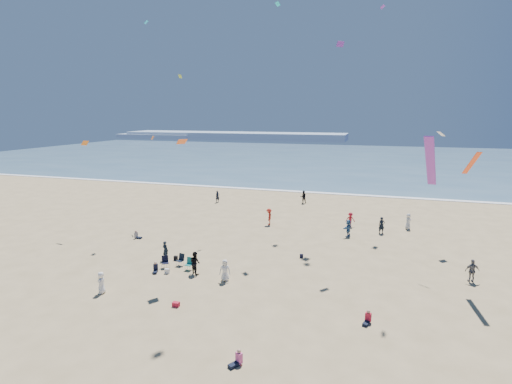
% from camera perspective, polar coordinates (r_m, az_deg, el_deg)
% --- Properties ---
extents(ground, '(220.00, 220.00, 0.00)m').
position_cam_1_polar(ground, '(23.53, -11.25, -21.00)').
color(ground, tan).
rests_on(ground, ground).
extents(ocean, '(220.00, 100.00, 0.06)m').
position_cam_1_polar(ocean, '(113.46, 12.22, 4.64)').
color(ocean, '#476B84').
rests_on(ocean, ground).
extents(surf_line, '(220.00, 1.20, 0.08)m').
position_cam_1_polar(surf_line, '(64.33, 8.12, -0.06)').
color(surf_line, white).
rests_on(surf_line, ground).
extents(headland_far, '(110.00, 20.00, 3.20)m').
position_cam_1_polar(headland_far, '(200.25, -3.20, 8.05)').
color(headland_far, '#7A8EA8').
rests_on(headland_far, ground).
extents(headland_near, '(40.00, 14.00, 2.00)m').
position_cam_1_polar(headland_near, '(213.21, -13.90, 7.77)').
color(headland_near, '#7A8EA8').
rests_on(headland_near, ground).
extents(standing_flyers, '(29.71, 33.52, 1.86)m').
position_cam_1_polar(standing_flyers, '(41.23, 6.43, -5.21)').
color(standing_flyers, silver).
rests_on(standing_flyers, ground).
extents(seated_group, '(23.84, 23.45, 0.84)m').
position_cam_1_polar(seated_group, '(27.49, -8.45, -14.90)').
color(seated_group, white).
rests_on(seated_group, ground).
extents(chair_cluster, '(2.73, 1.57, 1.00)m').
position_cam_1_polar(chair_cluster, '(33.72, -11.10, -9.80)').
color(chair_cluster, black).
rests_on(chair_cluster, ground).
extents(white_tote, '(0.35, 0.20, 0.40)m').
position_cam_1_polar(white_tote, '(32.90, -12.60, -10.97)').
color(white_tote, white).
rests_on(white_tote, ground).
extents(black_backpack, '(0.30, 0.22, 0.38)m').
position_cam_1_polar(black_backpack, '(35.54, -11.40, -9.24)').
color(black_backpack, black).
rests_on(black_backpack, ground).
extents(cooler, '(0.45, 0.30, 0.30)m').
position_cam_1_polar(cooler, '(27.67, -11.37, -15.45)').
color(cooler, red).
rests_on(cooler, ground).
extents(navy_bag, '(0.28, 0.18, 0.34)m').
position_cam_1_polar(navy_bag, '(35.62, 6.51, -9.07)').
color(navy_bag, black).
rests_on(navy_bag, ground).
extents(kites_aloft, '(42.62, 40.93, 28.71)m').
position_cam_1_polar(kites_aloft, '(31.05, 15.12, 15.64)').
color(kites_aloft, silver).
rests_on(kites_aloft, ground).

